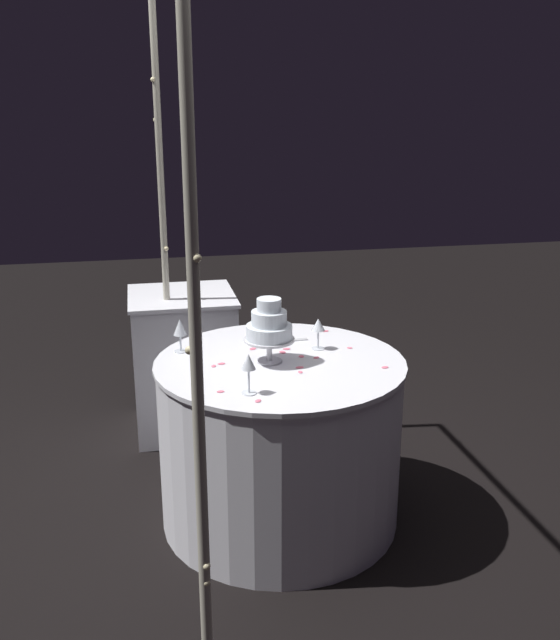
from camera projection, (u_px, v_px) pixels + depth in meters
ground_plane at (280, 515)px, 3.24m from camera, size 12.00×12.00×0.00m
decorative_arch at (171, 185)px, 2.70m from camera, size 1.96×0.06×2.42m
main_table at (280, 440)px, 3.12m from camera, size 1.10×1.10×0.77m
side_table at (184, 362)px, 4.03m from camera, size 0.60×0.60×0.82m
tiered_cake at (269, 326)px, 2.94m from camera, size 0.22×0.22×0.29m
wine_glass_0 at (249, 364)px, 2.63m from camera, size 0.06×0.06×0.16m
wine_glass_1 at (318, 326)px, 3.12m from camera, size 0.06×0.06×0.15m
wine_glass_2 at (180, 329)px, 3.09m from camera, size 0.06×0.06×0.15m
cake_knife at (273, 341)px, 3.24m from camera, size 0.03×0.30×0.01m
rose_petal_0 at (300, 367)px, 2.92m from camera, size 0.03×0.04×0.00m
rose_petal_1 at (301, 356)px, 3.05m from camera, size 0.04×0.03×0.00m
rose_petal_2 at (277, 333)px, 3.37m from camera, size 0.03×0.04×0.00m
rose_petal_3 at (221, 364)px, 2.97m from camera, size 0.02×0.03×0.00m
rose_petal_4 at (350, 348)px, 3.16m from camera, size 0.03×0.03×0.00m
rose_petal_5 at (281, 339)px, 3.28m from camera, size 0.03×0.04×0.00m
rose_petal_6 at (385, 367)px, 2.92m from camera, size 0.03×0.04×0.00m
rose_petal_7 at (255, 327)px, 3.47m from camera, size 0.04×0.04×0.00m
rose_petal_8 at (283, 352)px, 3.11m from camera, size 0.04×0.03×0.00m
rose_petal_9 at (278, 345)px, 3.20m from camera, size 0.03×0.04×0.00m
rose_petal_10 at (325, 331)px, 3.40m from camera, size 0.03×0.04×0.00m
rose_petal_11 at (302, 356)px, 3.05m from camera, size 0.02×0.02×0.00m
rose_petal_12 at (221, 391)px, 2.67m from camera, size 0.02×0.03×0.00m
rose_petal_13 at (214, 366)px, 2.94m from camera, size 0.03×0.03×0.00m
rose_petal_14 at (286, 349)px, 3.15m from camera, size 0.03×0.04×0.00m
rose_petal_15 at (317, 358)px, 3.04m from camera, size 0.03×0.04×0.00m
rose_petal_16 at (253, 349)px, 3.15m from camera, size 0.05×0.05×0.00m
rose_petal_17 at (256, 334)px, 3.35m from camera, size 0.02×0.03×0.00m
rose_petal_18 at (258, 401)px, 2.59m from camera, size 0.04×0.04×0.00m
rose_petal_19 at (300, 372)px, 2.87m from camera, size 0.03×0.02×0.00m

